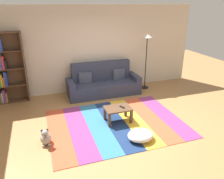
{
  "coord_description": "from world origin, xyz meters",
  "views": [
    {
      "loc": [
        -1.75,
        -4.31,
        2.77
      ],
      "look_at": [
        -0.04,
        0.71,
        0.65
      ],
      "focal_mm": 35.46,
      "sensor_mm": 36.0,
      "label": 1
    }
  ],
  "objects_px": {
    "dog": "(45,137)",
    "standing_lamp": "(147,43)",
    "bookshelf": "(4,69)",
    "couch": "(103,84)",
    "tv_remote": "(122,107)",
    "pouf": "(141,135)",
    "coffee_table": "(118,110)"
  },
  "relations": [
    {
      "from": "coffee_table",
      "to": "standing_lamp",
      "type": "xyz_separation_m",
      "value": [
        1.66,
        1.86,
        1.24
      ]
    },
    {
      "from": "couch",
      "to": "pouf",
      "type": "bearing_deg",
      "value": -89.76
    },
    {
      "from": "dog",
      "to": "standing_lamp",
      "type": "xyz_separation_m",
      "value": [
        3.4,
        2.26,
        1.38
      ]
    },
    {
      "from": "standing_lamp",
      "to": "dog",
      "type": "bearing_deg",
      "value": -146.4
    },
    {
      "from": "standing_lamp",
      "to": "bookshelf",
      "type": "bearing_deg",
      "value": 176.66
    },
    {
      "from": "pouf",
      "to": "tv_remote",
      "type": "height_order",
      "value": "tv_remote"
    },
    {
      "from": "dog",
      "to": "standing_lamp",
      "type": "relative_size",
      "value": 0.22
    },
    {
      "from": "couch",
      "to": "pouf",
      "type": "distance_m",
      "value": 2.74
    },
    {
      "from": "pouf",
      "to": "dog",
      "type": "height_order",
      "value": "dog"
    },
    {
      "from": "bookshelf",
      "to": "standing_lamp",
      "type": "bearing_deg",
      "value": -3.34
    },
    {
      "from": "couch",
      "to": "tv_remote",
      "type": "distance_m",
      "value": 1.85
    },
    {
      "from": "pouf",
      "to": "standing_lamp",
      "type": "distance_m",
      "value": 3.45
    },
    {
      "from": "tv_remote",
      "to": "standing_lamp",
      "type": "bearing_deg",
      "value": 29.35
    },
    {
      "from": "couch",
      "to": "pouf",
      "type": "xyz_separation_m",
      "value": [
        0.01,
        -2.73,
        -0.22
      ]
    },
    {
      "from": "bookshelf",
      "to": "dog",
      "type": "height_order",
      "value": "bookshelf"
    },
    {
      "from": "bookshelf",
      "to": "pouf",
      "type": "height_order",
      "value": "bookshelf"
    },
    {
      "from": "coffee_table",
      "to": "standing_lamp",
      "type": "relative_size",
      "value": 0.35
    },
    {
      "from": "coffee_table",
      "to": "dog",
      "type": "xyz_separation_m",
      "value": [
        -1.74,
        -0.4,
        -0.14
      ]
    },
    {
      "from": "couch",
      "to": "bookshelf",
      "type": "xyz_separation_m",
      "value": [
        -2.81,
        0.28,
        0.68
      ]
    },
    {
      "from": "pouf",
      "to": "dog",
      "type": "distance_m",
      "value": 1.99
    },
    {
      "from": "couch",
      "to": "standing_lamp",
      "type": "distance_m",
      "value": 1.92
    },
    {
      "from": "bookshelf",
      "to": "coffee_table",
      "type": "bearing_deg",
      "value": -38.78
    },
    {
      "from": "couch",
      "to": "bookshelf",
      "type": "height_order",
      "value": "bookshelf"
    },
    {
      "from": "coffee_table",
      "to": "dog",
      "type": "height_order",
      "value": "dog"
    },
    {
      "from": "bookshelf",
      "to": "dog",
      "type": "bearing_deg",
      "value": -70.48
    },
    {
      "from": "bookshelf",
      "to": "tv_remote",
      "type": "bearing_deg",
      "value": -37.91
    },
    {
      "from": "bookshelf",
      "to": "pouf",
      "type": "bearing_deg",
      "value": -46.98
    },
    {
      "from": "couch",
      "to": "bookshelf",
      "type": "bearing_deg",
      "value": 174.22
    },
    {
      "from": "bookshelf",
      "to": "dog",
      "type": "distance_m",
      "value": 2.8
    },
    {
      "from": "dog",
      "to": "tv_remote",
      "type": "xyz_separation_m",
      "value": [
        1.84,
        0.38,
        0.22
      ]
    },
    {
      "from": "bookshelf",
      "to": "pouf",
      "type": "relative_size",
      "value": 3.56
    },
    {
      "from": "couch",
      "to": "standing_lamp",
      "type": "xyz_separation_m",
      "value": [
        1.49,
        0.03,
        1.2
      ]
    }
  ]
}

